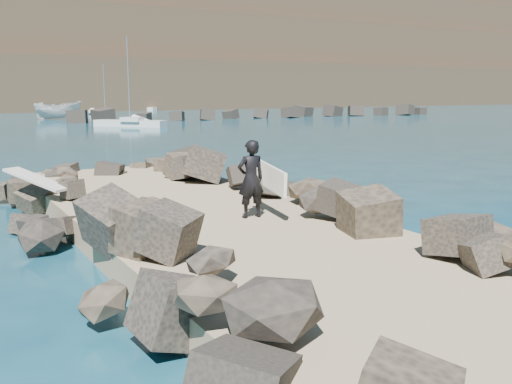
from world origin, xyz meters
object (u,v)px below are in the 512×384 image
at_px(surfer_with_board, 253,178).
at_px(sailboat_c, 130,123).
at_px(surfboard_resting, 37,183).
at_px(boat_imported, 58,110).

height_order(surfer_with_board, sailboat_c, sailboat_c).
bearing_deg(sailboat_c, surfboard_resting, -111.15).
bearing_deg(boat_imported, surfboard_resting, -168.62).
bearing_deg(sailboat_c, boat_imported, 99.69).
xyz_separation_m(surfboard_resting, surfer_with_board, (4.04, -5.03, 0.49)).
relative_size(surfboard_resting, surfer_with_board, 0.94).
xyz_separation_m(boat_imported, surfer_with_board, (-8.30, -64.60, 0.37)).
relative_size(surfboard_resting, boat_imported, 0.36).
distance_m(boat_imported, sailboat_c, 19.48).
distance_m(boat_imported, surfer_with_board, 65.13).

